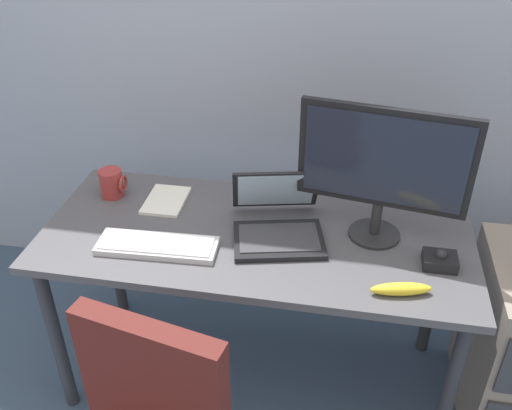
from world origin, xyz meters
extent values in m
plane|color=#3A4E65|center=(0.00, 0.00, 0.00)|extent=(8.00, 8.00, 0.00)
cube|color=#4E4D52|center=(0.00, 0.00, 0.72)|extent=(1.52, 0.67, 0.03)
cylinder|color=#2D2D33|center=(-0.70, -0.27, 0.35)|extent=(0.05, 0.05, 0.70)
cylinder|color=#2D2D33|center=(0.70, -0.27, 0.35)|extent=(0.05, 0.05, 0.70)
cylinder|color=#2D2D33|center=(-0.70, 0.27, 0.35)|extent=(0.05, 0.05, 0.70)
cylinder|color=#2D2D33|center=(0.70, 0.27, 0.35)|extent=(0.05, 0.05, 0.70)
cube|color=#561F1C|center=(-0.13, -0.72, 0.75)|extent=(0.40, 0.14, 0.42)
cylinder|color=#262628|center=(0.41, 0.06, 0.74)|extent=(0.18, 0.18, 0.01)
cylinder|color=#262628|center=(0.41, 0.06, 0.81)|extent=(0.04, 0.04, 0.12)
cube|color=black|center=(0.41, 0.06, 1.04)|extent=(0.56, 0.11, 0.35)
cube|color=#1E2333|center=(0.41, 0.05, 1.04)|extent=(0.52, 0.09, 0.31)
cube|color=silver|center=(-0.32, -0.15, 0.74)|extent=(0.42, 0.16, 0.02)
cube|color=white|center=(-0.32, -0.15, 0.76)|extent=(0.39, 0.13, 0.01)
cube|color=black|center=(0.09, -0.04, 0.74)|extent=(0.35, 0.28, 0.02)
cube|color=#38383D|center=(0.09, -0.04, 0.75)|extent=(0.30, 0.22, 0.00)
cube|color=black|center=(0.05, 0.12, 0.85)|extent=(0.33, 0.18, 0.20)
cube|color=silver|center=(0.05, 0.11, 0.85)|extent=(0.29, 0.15, 0.17)
cube|color=black|center=(0.62, -0.07, 0.75)|extent=(0.11, 0.09, 0.04)
sphere|color=#232328|center=(0.62, -0.07, 0.78)|extent=(0.04, 0.04, 0.04)
cylinder|color=#9D3030|center=(-0.60, 0.15, 0.79)|extent=(0.09, 0.09, 0.11)
torus|color=maroon|center=(-0.55, 0.15, 0.79)|extent=(0.01, 0.07, 0.07)
cube|color=white|center=(-0.38, 0.14, 0.74)|extent=(0.15, 0.21, 0.01)
ellipsoid|color=yellow|center=(0.49, -0.23, 0.75)|extent=(0.19, 0.08, 0.04)
camera|label=1|loc=(0.29, -1.60, 1.91)|focal=39.56mm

